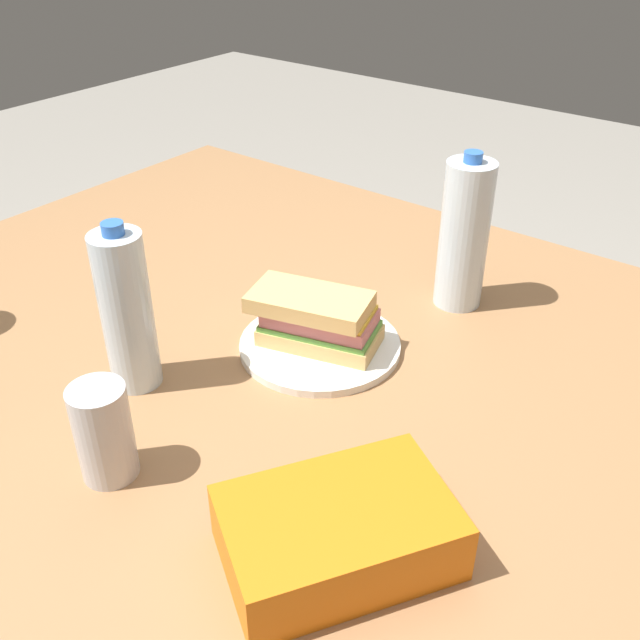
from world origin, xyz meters
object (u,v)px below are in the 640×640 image
object	(u,v)px
paper_plate	(320,345)
chip_bag	(338,532)
water_bottle_tall	(127,311)
water_bottle_spare	(464,235)
dining_table	(307,394)
soda_can_silver	(104,432)
sandwich	(317,318)

from	to	relation	value
paper_plate	chip_bag	distance (m)	0.38
water_bottle_tall	water_bottle_spare	distance (m)	0.52
dining_table	paper_plate	bearing A→B (deg)	-146.38
water_bottle_spare	soda_can_silver	size ratio (longest dim) A/B	2.07
sandwich	chip_bag	xyz separation A→B (m)	(-0.25, 0.28, -0.02)
chip_bag	dining_table	bearing A→B (deg)	75.36
dining_table	paper_plate	world-z (taller)	paper_plate
paper_plate	water_bottle_spare	bearing A→B (deg)	-111.07
sandwich	chip_bag	size ratio (longest dim) A/B	0.86
dining_table	paper_plate	size ratio (longest dim) A/B	6.47
chip_bag	water_bottle_spare	bearing A→B (deg)	47.87
dining_table	chip_bag	bearing A→B (deg)	133.30
chip_bag	water_bottle_tall	xyz separation A→B (m)	(0.40, -0.07, 0.08)
paper_plate	soda_can_silver	distance (m)	0.36
water_bottle_tall	soda_can_silver	world-z (taller)	water_bottle_tall
paper_plate	water_bottle_tall	bearing A→B (deg)	54.84
water_bottle_spare	soda_can_silver	world-z (taller)	water_bottle_spare
water_bottle_tall	sandwich	bearing A→B (deg)	-124.96
chip_bag	soda_can_silver	distance (m)	0.29
dining_table	chip_bag	world-z (taller)	chip_bag
paper_plate	water_bottle_tall	xyz separation A→B (m)	(0.15, 0.22, 0.11)
water_bottle_spare	paper_plate	bearing A→B (deg)	68.93
dining_table	water_bottle_spare	world-z (taller)	water_bottle_spare
dining_table	paper_plate	distance (m)	0.09
water_bottle_tall	water_bottle_spare	xyz separation A→B (m)	(-0.25, -0.46, 0.01)
water_bottle_spare	sandwich	bearing A→B (deg)	68.53
paper_plate	soda_can_silver	world-z (taller)	soda_can_silver
sandwich	soda_can_silver	size ratio (longest dim) A/B	1.62
paper_plate	chip_bag	bearing A→B (deg)	130.36
sandwich	soda_can_silver	xyz separation A→B (m)	(0.04, 0.35, 0.01)
chip_bag	water_bottle_tall	size ratio (longest dim) A/B	0.96
water_bottle_spare	dining_table	bearing A→B (deg)	66.59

